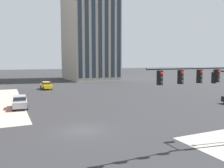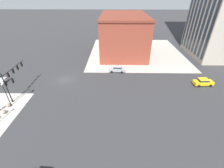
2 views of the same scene
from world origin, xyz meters
TOP-DOWN VIEW (x-y plane):
  - ground_plane at (0.00, 0.00)m, footprint 320.00×320.00m
  - traffic_signal_main at (6.97, -7.84)m, footprint 7.61×2.09m
  - car_main_northbound_near at (1.92, 33.09)m, footprint 2.13×4.51m
  - car_main_southbound_near at (-4.62, 13.13)m, footprint 2.08×4.49m

SIDE VIEW (x-z plane):
  - ground_plane at x=0.00m, z-range 0.00..0.00m
  - car_main_northbound_near at x=1.92m, z-range 0.08..1.76m
  - car_main_southbound_near at x=-4.62m, z-range 0.08..1.76m
  - traffic_signal_main at x=6.97m, z-range 1.17..7.59m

